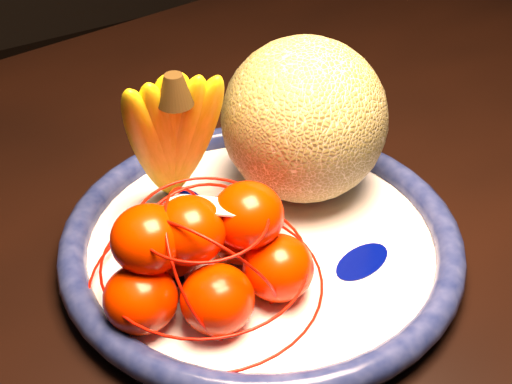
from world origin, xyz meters
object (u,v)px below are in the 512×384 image
fruit_bowl (261,241)px  banana_bunch (171,134)px  dining_table (270,236)px  mandarin_bag (205,255)px  cantaloupe (304,120)px

fruit_bowl → banana_bunch: 0.14m
dining_table → mandarin_bag: mandarin_bag is taller
fruit_bowl → mandarin_bag: 0.10m
cantaloupe → mandarin_bag: cantaloupe is taller
fruit_bowl → mandarin_bag: mandarin_bag is taller
dining_table → banana_bunch: 0.23m
dining_table → mandarin_bag: size_ratio=6.19×
dining_table → mandarin_bag: bearing=-146.6°
dining_table → cantaloupe: bearing=-84.6°
banana_bunch → mandarin_bag: size_ratio=0.69×
cantaloupe → banana_bunch: (-0.13, 0.03, 0.01)m
mandarin_bag → banana_bunch: bearing=76.1°
dining_table → banana_bunch: bearing=178.8°
cantaloupe → banana_bunch: banana_bunch is taller
dining_table → fruit_bowl: bearing=-134.3°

